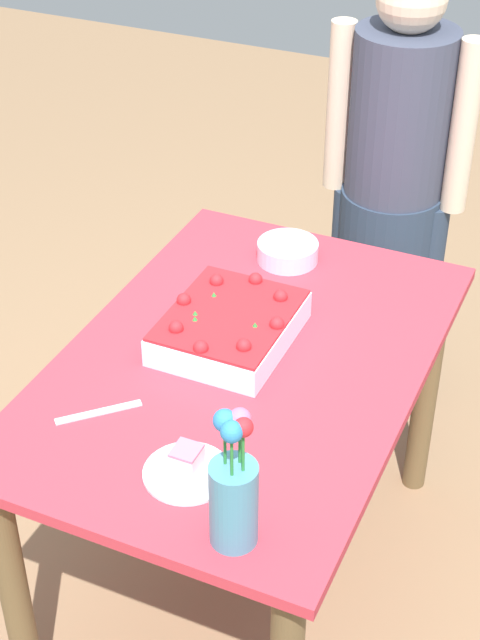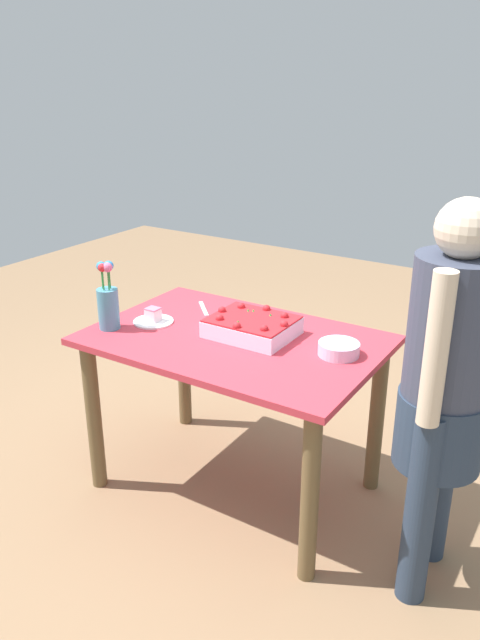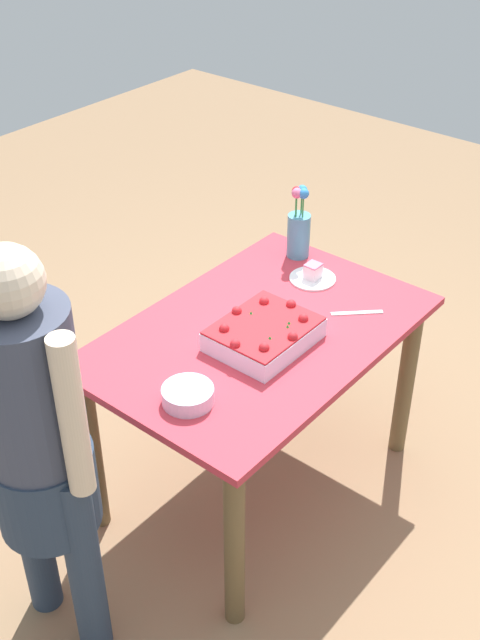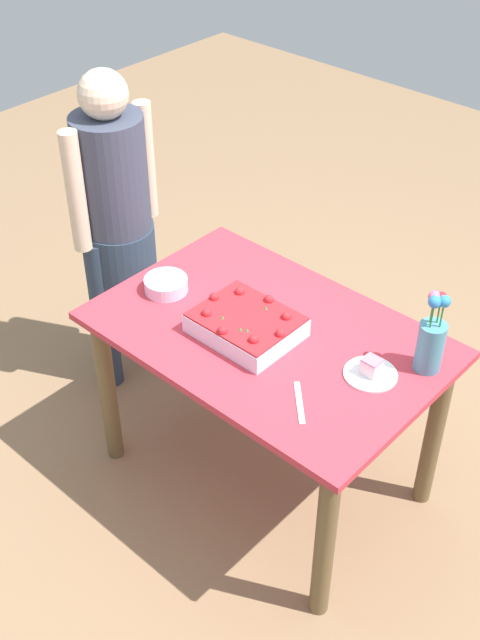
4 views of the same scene
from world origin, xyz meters
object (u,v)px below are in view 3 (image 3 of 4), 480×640
fruit_bowl (188,395)px  cake_knife (357,313)px  sheet_cake (264,333)px  serving_plate_with_slice (313,275)px  person_standing (37,439)px  flower_vase (299,229)px

fruit_bowl → cake_knife: bearing=-10.4°
sheet_cake → fruit_bowl: size_ratio=2.13×
serving_plate_with_slice → person_standing: person_standing is taller
flower_vase → fruit_bowl: (-0.99, -0.29, -0.10)m
sheet_cake → flower_vase: (0.58, 0.28, 0.08)m
serving_plate_with_slice → cake_knife: size_ratio=0.94×
sheet_cake → fruit_bowl: sheet_cake is taller
serving_plate_with_slice → cake_knife: bearing=-109.1°
sheet_cake → fruit_bowl: bearing=-178.6°
flower_vase → fruit_bowl: flower_vase is taller
cake_knife → person_standing: size_ratio=0.13×
serving_plate_with_slice → flower_vase: bearing=53.4°
fruit_bowl → person_standing: (-0.47, 0.16, 0.05)m
sheet_cake → person_standing: size_ratio=0.24×
sheet_cake → person_standing: person_standing is taller
sheet_cake → flower_vase: flower_vase is taller
flower_vase → fruit_bowl: size_ratio=1.84×
serving_plate_with_slice → sheet_cake: bearing=-166.0°
sheet_cake → flower_vase: bearing=25.4°
cake_knife → sheet_cake: bearing=-156.7°
serving_plate_with_slice → fruit_bowl: serving_plate_with_slice is taller
cake_knife → flower_vase: flower_vase is taller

